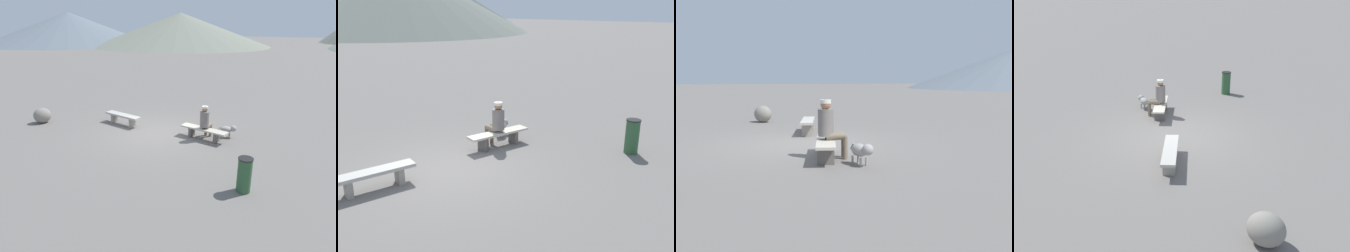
% 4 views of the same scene
% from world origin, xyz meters
% --- Properties ---
extents(ground, '(210.00, 210.00, 0.06)m').
position_xyz_m(ground, '(0.00, 0.00, -0.03)').
color(ground, slate).
extents(bench_left, '(1.80, 0.62, 0.45)m').
position_xyz_m(bench_left, '(-1.78, 0.27, 0.33)').
color(bench_left, gray).
rests_on(bench_left, ground).
extents(bench_right, '(1.87, 0.65, 0.43)m').
position_xyz_m(bench_right, '(1.92, 0.32, 0.32)').
color(bench_right, '#605B56').
rests_on(bench_right, ground).
extents(seated_person, '(0.35, 0.63, 1.30)m').
position_xyz_m(seated_person, '(1.93, 0.40, 0.74)').
color(seated_person, slate).
rests_on(seated_person, ground).
extents(dog, '(0.66, 0.43, 0.47)m').
position_xyz_m(dog, '(2.66, 0.93, 0.32)').
color(dog, gray).
rests_on(dog, ground).
extents(trash_bin, '(0.38, 0.38, 0.94)m').
position_xyz_m(trash_bin, '(4.14, -2.55, 0.47)').
color(trash_bin, '#2D5633').
rests_on(trash_bin, ground).
extents(distant_peak_4, '(32.08, 32.08, 9.61)m').
position_xyz_m(distant_peak_4, '(43.88, 61.89, 4.80)').
color(distant_peak_4, '#4C5651').
rests_on(distant_peak_4, ground).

